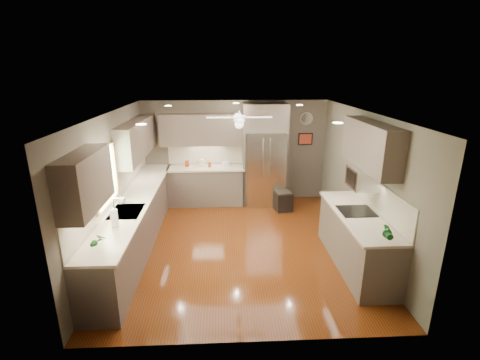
{
  "coord_description": "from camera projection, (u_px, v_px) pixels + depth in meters",
  "views": [
    {
      "loc": [
        -0.3,
        -5.96,
        3.21
      ],
      "look_at": [
        0.03,
        0.6,
        1.11
      ],
      "focal_mm": 26.0,
      "sensor_mm": 36.0,
      "label": 1
    }
  ],
  "objects": [
    {
      "name": "canister_d",
      "position": [
        209.0,
        165.0,
        8.41
      ],
      "size": [
        0.08,
        0.08,
        0.12
      ],
      "primitive_type": "cylinder",
      "rotation": [
        0.0,
        0.0,
        -0.05
      ],
      "color": "#8E320F",
      "rests_on": "back_run"
    },
    {
      "name": "wall_front",
      "position": [
        251.0,
        252.0,
        3.9
      ],
      "size": [
        4.5,
        0.0,
        4.5
      ],
      "primitive_type": "plane",
      "rotation": [
        -1.57,
        0.0,
        0.0
      ],
      "color": "brown",
      "rests_on": "ground"
    },
    {
      "name": "paper_towel",
      "position": [
        114.0,
        218.0,
        5.21
      ],
      "size": [
        0.11,
        0.11,
        0.28
      ],
      "color": "white",
      "rests_on": "left_run"
    },
    {
      "name": "back_run",
      "position": [
        206.0,
        185.0,
        8.57
      ],
      "size": [
        1.85,
        0.65,
        1.45
      ],
      "color": "brown",
      "rests_on": "ground"
    },
    {
      "name": "floor",
      "position": [
        240.0,
        244.0,
        6.66
      ],
      "size": [
        5.0,
        5.0,
        0.0
      ],
      "primitive_type": "plane",
      "color": "#4D1D0A",
      "rests_on": "ground"
    },
    {
      "name": "wall_back",
      "position": [
        235.0,
        151.0,
        8.66
      ],
      "size": [
        4.5,
        0.0,
        4.5
      ],
      "primitive_type": "plane",
      "rotation": [
        1.57,
        0.0,
        0.0
      ],
      "color": "brown",
      "rests_on": "ground"
    },
    {
      "name": "framed_print",
      "position": [
        305.0,
        139.0,
        8.63
      ],
      "size": [
        0.36,
        0.03,
        0.3
      ],
      "color": "black",
      "rests_on": "wall_back"
    },
    {
      "name": "ceiling_fan",
      "position": [
        239.0,
        120.0,
        6.23
      ],
      "size": [
        1.18,
        1.18,
        0.32
      ],
      "color": "white",
      "rests_on": "ceiling"
    },
    {
      "name": "recessed_lights",
      "position": [
        237.0,
        110.0,
        6.28
      ],
      "size": [
        2.84,
        3.14,
        0.01
      ],
      "color": "white",
      "rests_on": "ceiling"
    },
    {
      "name": "canister_b",
      "position": [
        197.0,
        164.0,
        8.45
      ],
      "size": [
        0.09,
        0.09,
        0.12
      ],
      "primitive_type": "cylinder",
      "rotation": [
        0.0,
        0.0,
        0.07
      ],
      "color": "silver",
      "rests_on": "back_run"
    },
    {
      "name": "soap_bottle",
      "position": [
        122.0,
        200.0,
        6.05
      ],
      "size": [
        0.09,
        0.09,
        0.19
      ],
      "primitive_type": "imported",
      "rotation": [
        0.0,
        0.0,
        0.04
      ],
      "color": "white",
      "rests_on": "left_run"
    },
    {
      "name": "wall_left",
      "position": [
        114.0,
        184.0,
        6.17
      ],
      "size": [
        0.0,
        5.0,
        5.0
      ],
      "primitive_type": "plane",
      "rotation": [
        1.57,
        0.0,
        1.57
      ],
      "color": "brown",
      "rests_on": "ground"
    },
    {
      "name": "wall_right",
      "position": [
        362.0,
        181.0,
        6.38
      ],
      "size": [
        0.0,
        5.0,
        5.0
      ],
      "primitive_type": "plane",
      "rotation": [
        1.57,
        0.0,
        -1.57
      ],
      "color": "brown",
      "rests_on": "ground"
    },
    {
      "name": "stool",
      "position": [
        283.0,
        201.0,
        8.18
      ],
      "size": [
        0.43,
        0.43,
        0.46
      ],
      "color": "black",
      "rests_on": "ground"
    },
    {
      "name": "ceiling",
      "position": [
        240.0,
        113.0,
        5.9
      ],
      "size": [
        5.0,
        5.0,
        0.0
      ],
      "primitive_type": "plane",
      "rotation": [
        3.14,
        0.0,
        0.0
      ],
      "color": "white",
      "rests_on": "ground"
    },
    {
      "name": "bowl",
      "position": [
        226.0,
        165.0,
        8.48
      ],
      "size": [
        0.23,
        0.23,
        0.05
      ],
      "primitive_type": "imported",
      "rotation": [
        0.0,
        0.0,
        0.09
      ],
      "color": "beige",
      "rests_on": "back_run"
    },
    {
      "name": "refrigerator",
      "position": [
        265.0,
        157.0,
        8.38
      ],
      "size": [
        1.06,
        0.75,
        2.45
      ],
      "color": "silver",
      "rests_on": "ground"
    },
    {
      "name": "sink",
      "position": [
        127.0,
        213.0,
        5.81
      ],
      "size": [
        0.5,
        0.7,
        0.32
      ],
      "color": "silver",
      "rests_on": "left_run"
    },
    {
      "name": "canister_a",
      "position": [
        187.0,
        164.0,
        8.42
      ],
      "size": [
        0.11,
        0.11,
        0.16
      ],
      "primitive_type": "cylinder",
      "rotation": [
        0.0,
        0.0,
        -0.19
      ],
      "color": "#8E320F",
      "rests_on": "back_run"
    },
    {
      "name": "canister_c",
      "position": [
        202.0,
        163.0,
        8.44
      ],
      "size": [
        0.12,
        0.12,
        0.17
      ],
      "primitive_type": "cylinder",
      "rotation": [
        0.0,
        0.0,
        -0.11
      ],
      "color": "beige",
      "rests_on": "back_run"
    },
    {
      "name": "microwave",
      "position": [
        363.0,
        178.0,
        5.78
      ],
      "size": [
        0.43,
        0.55,
        0.34
      ],
      "color": "silver",
      "rests_on": "wall_right"
    },
    {
      "name": "window",
      "position": [
        104.0,
        177.0,
        5.61
      ],
      "size": [
        0.05,
        1.12,
        0.92
      ],
      "color": "#BFF2B2",
      "rests_on": "wall_left"
    },
    {
      "name": "left_run",
      "position": [
        137.0,
        220.0,
        6.56
      ],
      "size": [
        0.65,
        4.7,
        1.45
      ],
      "color": "brown",
      "rests_on": "ground"
    },
    {
      "name": "wall_clock",
      "position": [
        306.0,
        119.0,
        8.48
      ],
      "size": [
        0.3,
        0.03,
        0.3
      ],
      "color": "white",
      "rests_on": "wall_back"
    },
    {
      "name": "potted_plant_right",
      "position": [
        388.0,
        233.0,
        4.72
      ],
      "size": [
        0.17,
        0.14,
        0.29
      ],
      "primitive_type": "imported",
      "rotation": [
        0.0,
        0.0,
        -0.09
      ],
      "color": "#18541F",
      "rests_on": "right_run"
    },
    {
      "name": "potted_plant_left",
      "position": [
        98.0,
        240.0,
        4.52
      ],
      "size": [
        0.17,
        0.13,
        0.28
      ],
      "primitive_type": "imported",
      "rotation": [
        0.0,
        0.0,
        -0.25
      ],
      "color": "#18541F",
      "rests_on": "left_run"
    },
    {
      "name": "uppers",
      "position": [
        200.0,
        141.0,
        6.73
      ],
      "size": [
        4.5,
        4.7,
        0.95
      ],
      "color": "brown",
      "rests_on": "wall_left"
    },
    {
      "name": "right_run",
      "position": [
        357.0,
        239.0,
        5.84
      ],
      "size": [
        0.7,
        2.2,
        1.45
      ],
      "color": "brown",
      "rests_on": "ground"
    }
  ]
}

